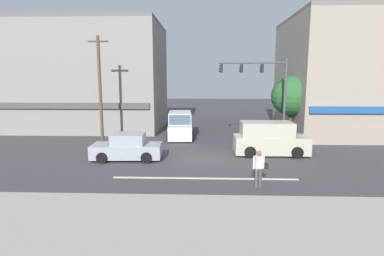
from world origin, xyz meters
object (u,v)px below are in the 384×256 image
at_px(street_tree, 291,96).
at_px(van_approaching_near, 180,126).
at_px(sedan_crossing_leftbound, 127,148).
at_px(utility_pole_near_left, 100,90).
at_px(traffic_light_mast, 267,86).
at_px(van_parked_curbside, 269,139).
at_px(pedestrian_foreground_with_bag, 259,167).

bearing_deg(street_tree, van_approaching_near, 179.72).
xyz_separation_m(van_approaching_near, sedan_crossing_leftbound, (-2.64, -7.09, -0.29)).
xyz_separation_m(utility_pole_near_left, traffic_light_mast, (11.97, 0.32, 0.25)).
xyz_separation_m(traffic_light_mast, van_parked_curbside, (-0.32, -2.89, -3.30)).
relative_size(utility_pole_near_left, van_approaching_near, 1.66).
bearing_deg(street_tree, traffic_light_mast, -134.03).
bearing_deg(van_parked_curbside, pedestrian_foreground_with_bag, -106.23).
bearing_deg(sedan_crossing_leftbound, pedestrian_foreground_with_bag, -32.60).
distance_m(street_tree, pedestrian_foreground_with_bag, 12.67).
xyz_separation_m(traffic_light_mast, pedestrian_foreground_with_bag, (-2.07, -8.90, -3.35)).
bearing_deg(utility_pole_near_left, van_approaching_near, 28.46).
height_order(traffic_light_mast, van_parked_curbside, traffic_light_mast).
distance_m(utility_pole_near_left, pedestrian_foreground_with_bag, 13.47).
bearing_deg(pedestrian_foreground_with_bag, van_approaching_near, 110.72).
distance_m(van_parked_curbside, sedan_crossing_leftbound, 8.91).
xyz_separation_m(van_parked_curbside, sedan_crossing_leftbound, (-8.77, -1.52, -0.29)).
distance_m(utility_pole_near_left, van_parked_curbside, 12.32).
relative_size(street_tree, sedan_crossing_leftbound, 1.21).
xyz_separation_m(utility_pole_near_left, pedestrian_foreground_with_bag, (9.90, -8.58, -3.10)).
xyz_separation_m(van_parked_curbside, pedestrian_foreground_with_bag, (-1.75, -6.01, -0.05)).
bearing_deg(van_parked_curbside, traffic_light_mast, 83.76).
distance_m(street_tree, utility_pole_near_left, 14.82).
xyz_separation_m(utility_pole_near_left, sedan_crossing_leftbound, (2.88, -4.09, -3.34)).
xyz_separation_m(sedan_crossing_leftbound, pedestrian_foreground_with_bag, (7.02, -4.49, 0.24)).
relative_size(van_approaching_near, pedestrian_foreground_with_bag, 2.82).
distance_m(van_approaching_near, pedestrian_foreground_with_bag, 12.38).
height_order(utility_pole_near_left, traffic_light_mast, utility_pole_near_left).
bearing_deg(van_approaching_near, utility_pole_near_left, -151.54).
distance_m(van_approaching_near, van_parked_curbside, 8.28).
bearing_deg(pedestrian_foreground_with_bag, street_tree, 68.22).
bearing_deg(traffic_light_mast, van_approaching_near, 157.47).
relative_size(van_parked_curbside, pedestrian_foreground_with_bag, 2.76).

